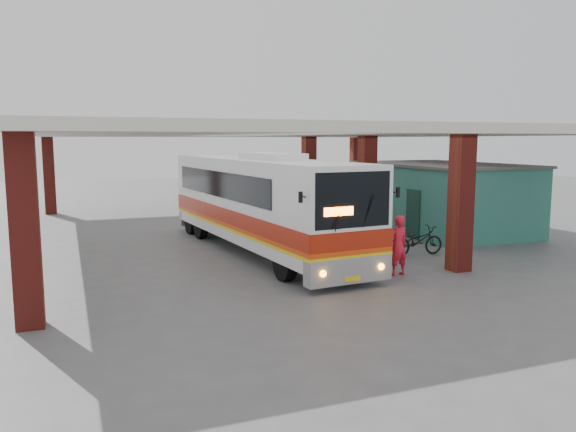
{
  "coord_description": "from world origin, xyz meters",
  "views": [
    {
      "loc": [
        -8.59,
        -17.41,
        4.17
      ],
      "look_at": [
        -1.71,
        0.0,
        1.63
      ],
      "focal_mm": 35.0,
      "sensor_mm": 36.0,
      "label": 1
    }
  ],
  "objects_px": {
    "motorcycle": "(417,241)",
    "pedestrian": "(398,245)",
    "coach_bus": "(260,203)",
    "red_chair": "(336,214)"
  },
  "relations": [
    {
      "from": "coach_bus",
      "to": "red_chair",
      "type": "relative_size",
      "value": 16.18
    },
    {
      "from": "coach_bus",
      "to": "pedestrian",
      "type": "bearing_deg",
      "value": -66.71
    },
    {
      "from": "motorcycle",
      "to": "pedestrian",
      "type": "bearing_deg",
      "value": 137.09
    },
    {
      "from": "coach_bus",
      "to": "motorcycle",
      "type": "height_order",
      "value": "coach_bus"
    },
    {
      "from": "red_chair",
      "to": "coach_bus",
      "type": "bearing_deg",
      "value": -154.15
    },
    {
      "from": "motorcycle",
      "to": "red_chair",
      "type": "xyz_separation_m",
      "value": [
        1.11,
        8.82,
        -0.17
      ]
    },
    {
      "from": "coach_bus",
      "to": "pedestrian",
      "type": "distance_m",
      "value": 5.87
    },
    {
      "from": "coach_bus",
      "to": "red_chair",
      "type": "distance_m",
      "value": 8.78
    },
    {
      "from": "motorcycle",
      "to": "pedestrian",
      "type": "relative_size",
      "value": 1.09
    },
    {
      "from": "motorcycle",
      "to": "coach_bus",
      "type": "bearing_deg",
      "value": 63.44
    }
  ]
}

